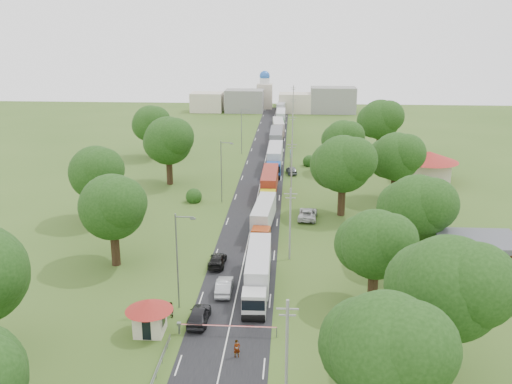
# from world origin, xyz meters

# --- Properties ---
(ground) EXTENTS (260.00, 260.00, 0.00)m
(ground) POSITION_xyz_m (0.00, 0.00, 0.00)
(ground) COLOR #35531B
(ground) RESTS_ON ground
(road) EXTENTS (8.00, 200.00, 0.04)m
(road) POSITION_xyz_m (0.00, 20.00, 0.00)
(road) COLOR black
(road) RESTS_ON ground
(boom_barrier) EXTENTS (9.22, 0.35, 1.18)m
(boom_barrier) POSITION_xyz_m (-1.36, -25.00, 0.89)
(boom_barrier) COLOR slate
(boom_barrier) RESTS_ON ground
(guard_booth) EXTENTS (4.40, 4.40, 3.45)m
(guard_booth) POSITION_xyz_m (-7.20, -25.00, 2.16)
(guard_booth) COLOR beige
(guard_booth) RESTS_ON ground
(info_sign) EXTENTS (0.12, 3.10, 4.10)m
(info_sign) POSITION_xyz_m (5.20, 35.00, 3.00)
(info_sign) COLOR slate
(info_sign) RESTS_ON ground
(pole_0) EXTENTS (1.60, 0.24, 9.00)m
(pole_0) POSITION_xyz_m (5.50, -35.00, 4.68)
(pole_0) COLOR gray
(pole_0) RESTS_ON ground
(pole_1) EXTENTS (1.60, 0.24, 9.00)m
(pole_1) POSITION_xyz_m (5.50, -7.00, 4.68)
(pole_1) COLOR gray
(pole_1) RESTS_ON ground
(pole_2) EXTENTS (1.60, 0.24, 9.00)m
(pole_2) POSITION_xyz_m (5.50, 21.00, 4.68)
(pole_2) COLOR gray
(pole_2) RESTS_ON ground
(pole_3) EXTENTS (1.60, 0.24, 9.00)m
(pole_3) POSITION_xyz_m (5.50, 49.00, 4.68)
(pole_3) COLOR gray
(pole_3) RESTS_ON ground
(pole_4) EXTENTS (1.60, 0.24, 9.00)m
(pole_4) POSITION_xyz_m (5.50, 77.00, 4.68)
(pole_4) COLOR gray
(pole_4) RESTS_ON ground
(pole_5) EXTENTS (1.60, 0.24, 9.00)m
(pole_5) POSITION_xyz_m (5.50, 105.00, 4.68)
(pole_5) COLOR gray
(pole_5) RESTS_ON ground
(lamp_0) EXTENTS (2.03, 0.22, 10.00)m
(lamp_0) POSITION_xyz_m (-5.35, -20.00, 5.55)
(lamp_0) COLOR slate
(lamp_0) RESTS_ON ground
(lamp_1) EXTENTS (2.03, 0.22, 10.00)m
(lamp_1) POSITION_xyz_m (-5.35, 15.00, 5.55)
(lamp_1) COLOR slate
(lamp_1) RESTS_ON ground
(lamp_2) EXTENTS (2.03, 0.22, 10.00)m
(lamp_2) POSITION_xyz_m (-5.35, 50.00, 5.55)
(lamp_2) COLOR slate
(lamp_2) RESTS_ON ground
(tree_0) EXTENTS (8.80, 8.80, 11.07)m
(tree_0) POSITION_xyz_m (11.99, -37.84, 7.22)
(tree_0) COLOR #382616
(tree_0) RESTS_ON ground
(tree_1) EXTENTS (9.60, 9.60, 12.05)m
(tree_1) POSITION_xyz_m (17.99, -29.83, 7.85)
(tree_1) COLOR #382616
(tree_1) RESTS_ON ground
(tree_2) EXTENTS (8.00, 8.00, 10.10)m
(tree_2) POSITION_xyz_m (13.99, -17.86, 6.60)
(tree_2) COLOR #382616
(tree_2) RESTS_ON ground
(tree_3) EXTENTS (8.80, 8.80, 11.07)m
(tree_3) POSITION_xyz_m (19.99, -7.84, 7.22)
(tree_3) COLOR #382616
(tree_3) RESTS_ON ground
(tree_4) EXTENTS (9.60, 9.60, 12.05)m
(tree_4) POSITION_xyz_m (12.99, 10.17, 7.85)
(tree_4) COLOR #382616
(tree_4) RESTS_ON ground
(tree_5) EXTENTS (8.80, 8.80, 11.07)m
(tree_5) POSITION_xyz_m (21.99, 18.16, 7.22)
(tree_5) COLOR #382616
(tree_5) RESTS_ON ground
(tree_6) EXTENTS (8.00, 8.00, 10.10)m
(tree_6) POSITION_xyz_m (14.99, 35.14, 6.60)
(tree_6) COLOR #382616
(tree_6) RESTS_ON ground
(tree_7) EXTENTS (9.60, 9.60, 12.05)m
(tree_7) POSITION_xyz_m (23.99, 50.17, 7.85)
(tree_7) COLOR #382616
(tree_7) RESTS_ON ground
(tree_10) EXTENTS (8.80, 8.80, 11.07)m
(tree_10) POSITION_xyz_m (-15.01, -9.84, 7.22)
(tree_10) COLOR #382616
(tree_10) RESTS_ON ground
(tree_11) EXTENTS (8.80, 8.80, 11.07)m
(tree_11) POSITION_xyz_m (-22.01, 5.16, 7.22)
(tree_11) COLOR #382616
(tree_11) RESTS_ON ground
(tree_12) EXTENTS (9.60, 9.60, 12.05)m
(tree_12) POSITION_xyz_m (-16.01, 25.17, 7.85)
(tree_12) COLOR #382616
(tree_12) RESTS_ON ground
(tree_13) EXTENTS (8.80, 8.80, 11.07)m
(tree_13) POSITION_xyz_m (-24.01, 45.16, 7.22)
(tree_13) COLOR #382616
(tree_13) RESTS_ON ground
(house_brick) EXTENTS (8.60, 6.60, 5.20)m
(house_brick) POSITION_xyz_m (26.00, -12.00, 2.65)
(house_brick) COLOR maroon
(house_brick) RESTS_ON ground
(house_cream) EXTENTS (10.08, 10.08, 5.80)m
(house_cream) POSITION_xyz_m (30.00, 30.00, 3.64)
(house_cream) COLOR beige
(house_cream) RESTS_ON ground
(distant_town) EXTENTS (52.00, 8.00, 8.00)m
(distant_town) POSITION_xyz_m (0.68, 110.00, 3.49)
(distant_town) COLOR gray
(distant_town) RESTS_ON ground
(church) EXTENTS (5.00, 5.00, 12.30)m
(church) POSITION_xyz_m (-4.00, 118.00, 5.39)
(church) COLOR beige
(church) RESTS_ON ground
(truck_0) EXTENTS (2.63, 14.17, 3.92)m
(truck_0) POSITION_xyz_m (2.18, -15.31, 2.08)
(truck_0) COLOR silver
(truck_0) RESTS_ON ground
(truck_1) EXTENTS (3.07, 13.69, 3.78)m
(truck_1) POSITION_xyz_m (1.82, 2.29, 2.01)
(truck_1) COLOR #983411
(truck_1) RESTS_ON ground
(truck_2) EXTENTS (2.52, 14.34, 3.98)m
(truck_2) POSITION_xyz_m (1.92, 18.82, 2.11)
(truck_2) COLOR gold
(truck_2) RESTS_ON ground
(truck_3) EXTENTS (2.75, 15.62, 4.33)m
(truck_3) POSITION_xyz_m (2.19, 36.66, 2.30)
(truck_3) COLOR #194596
(truck_3) RESTS_ON ground
(truck_4) EXTENTS (2.79, 15.76, 4.37)m
(truck_4) POSITION_xyz_m (1.89, 54.31, 2.32)
(truck_4) COLOR silver
(truck_4) RESTS_ON ground
(truck_5) EXTENTS (3.26, 14.74, 4.07)m
(truck_5) POSITION_xyz_m (1.94, 69.21, 2.16)
(truck_5) COLOR #B12D1B
(truck_5) RESTS_ON ground
(truck_6) EXTENTS (2.47, 14.01, 3.88)m
(truck_6) POSITION_xyz_m (2.12, 86.79, 2.06)
(truck_6) COLOR #21582E
(truck_6) RESTS_ON ground
(truck_7) EXTENTS (2.88, 13.76, 3.80)m
(truck_7) POSITION_xyz_m (1.92, 104.82, 2.02)
(truck_7) COLOR silver
(truck_7) RESTS_ON ground
(truck_8) EXTENTS (2.84, 14.90, 4.12)m
(truck_8) POSITION_xyz_m (2.28, 121.66, 2.19)
(truck_8) COLOR brown
(truck_8) RESTS_ON ground
(car_lane_front) EXTENTS (1.96, 4.72, 1.60)m
(car_lane_front) POSITION_xyz_m (-3.00, -22.87, 0.80)
(car_lane_front) COLOR black
(car_lane_front) RESTS_ON ground
(car_lane_mid) EXTENTS (1.73, 4.70, 1.54)m
(car_lane_mid) POSITION_xyz_m (-1.33, -16.43, 0.77)
(car_lane_mid) COLOR #A1A3A9
(car_lane_mid) RESTS_ON ground
(car_lane_rear) EXTENTS (1.91, 4.68, 1.36)m
(car_lane_rear) POSITION_xyz_m (-3.00, -9.49, 0.68)
(car_lane_rear) COLOR black
(car_lane_rear) RESTS_ON ground
(car_verge_near) EXTENTS (3.06, 5.82, 1.56)m
(car_verge_near) POSITION_xyz_m (8.00, 7.92, 0.78)
(car_verge_near) COLOR silver
(car_verge_near) RESTS_ON ground
(car_verge_far) EXTENTS (2.33, 4.39, 1.42)m
(car_verge_far) POSITION_xyz_m (5.50, 33.56, 0.71)
(car_verge_far) COLOR slate
(car_verge_far) RESTS_ON ground
(pedestrian_near) EXTENTS (0.68, 0.54, 1.62)m
(pedestrian_near) POSITION_xyz_m (1.20, -28.48, 0.81)
(pedestrian_near) COLOR gray
(pedestrian_near) RESTS_ON ground
(pedestrian_booth) EXTENTS (0.82, 0.92, 1.57)m
(pedestrian_booth) POSITION_xyz_m (-5.90, -22.00, 0.79)
(pedestrian_booth) COLOR gray
(pedestrian_booth) RESTS_ON ground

